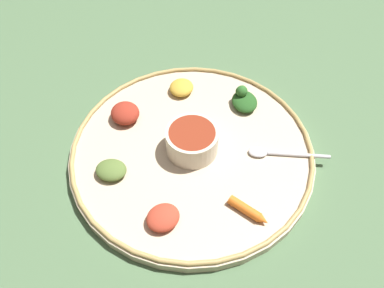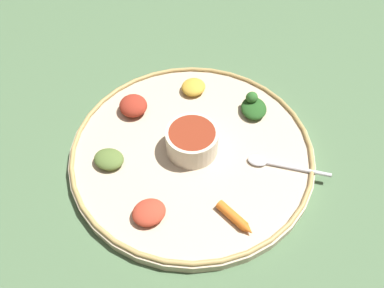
% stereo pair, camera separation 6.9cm
% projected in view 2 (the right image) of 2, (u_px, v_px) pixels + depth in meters
% --- Properties ---
extents(ground_plane, '(2.40, 2.40, 0.00)m').
position_uv_depth(ground_plane, '(192.00, 155.00, 0.72)').
color(ground_plane, '#4C6B47').
extents(platter, '(0.44, 0.44, 0.02)m').
position_uv_depth(platter, '(192.00, 152.00, 0.71)').
color(platter, '#C6B293').
rests_on(platter, ground_plane).
extents(platter_rim, '(0.44, 0.44, 0.01)m').
position_uv_depth(platter_rim, '(192.00, 148.00, 0.70)').
color(platter_rim, tan).
rests_on(platter_rim, platter).
extents(center_bowl, '(0.09, 0.09, 0.05)m').
position_uv_depth(center_bowl, '(192.00, 140.00, 0.68)').
color(center_bowl, beige).
rests_on(center_bowl, platter).
extents(spoon, '(0.03, 0.14, 0.01)m').
position_uv_depth(spoon, '(275.00, 164.00, 0.68)').
color(spoon, silver).
rests_on(spoon, platter).
extents(greens_pile, '(0.07, 0.06, 0.04)m').
position_uv_depth(greens_pile, '(253.00, 106.00, 0.75)').
color(greens_pile, '#23511E').
rests_on(greens_pile, platter).
extents(carrot_near_spoon, '(0.05, 0.07, 0.02)m').
position_uv_depth(carrot_near_spoon, '(235.00, 218.00, 0.61)').
color(carrot_near_spoon, orange).
rests_on(carrot_near_spoon, platter).
extents(mound_berbere_red, '(0.07, 0.07, 0.02)m').
position_uv_depth(mound_berbere_red, '(149.00, 212.00, 0.61)').
color(mound_berbere_red, '#B73D28').
rests_on(mound_berbere_red, platter).
extents(mound_lentil_yellow, '(0.07, 0.06, 0.02)m').
position_uv_depth(mound_lentil_yellow, '(193.00, 87.00, 0.79)').
color(mound_lentil_yellow, gold).
rests_on(mound_lentil_yellow, platter).
extents(mound_beet, '(0.08, 0.08, 0.03)m').
position_uv_depth(mound_beet, '(133.00, 106.00, 0.75)').
color(mound_beet, maroon).
rests_on(mound_beet, platter).
extents(mound_collards, '(0.05, 0.06, 0.02)m').
position_uv_depth(mound_collards, '(109.00, 159.00, 0.68)').
color(mound_collards, '#567033').
rests_on(mound_collards, platter).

